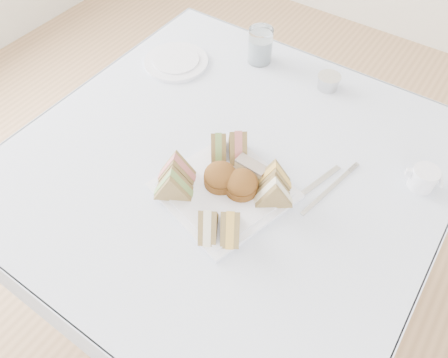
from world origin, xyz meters
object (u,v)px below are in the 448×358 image
Objects in this scene: creamer_jug at (424,178)px; table at (227,239)px; water_glass at (260,45)px; serving_plate at (224,191)px.

table is at bearing -175.82° from creamer_jug.
water_glass reaches higher than creamer_jug.
water_glass reaches higher than table.
table is 0.40m from serving_plate.
water_glass is 0.60m from creamer_jug.
creamer_jug reaches higher than serving_plate.
table is 8.46× the size of water_glass.
table is at bearing 135.18° from serving_plate.
table is 3.42× the size of serving_plate.
table is 14.76× the size of creamer_jug.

